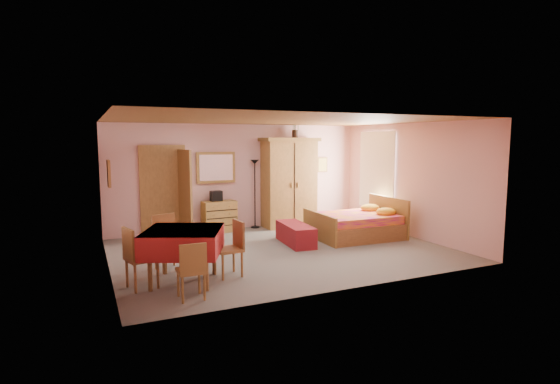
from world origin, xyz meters
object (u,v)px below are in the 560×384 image
wardrobe (289,183)px  chair_north (170,243)px  chair_south (191,270)px  chair_east (228,249)px  dining_table (184,256)px  chest_of_drawers (219,217)px  sunflower_vase (295,127)px  wall_mirror (216,168)px  floor_lamp (255,194)px  stereo (216,196)px  bench (295,234)px  bed (355,218)px  chair_west (142,258)px

wardrobe → chair_north: 4.38m
chair_south → chair_east: 1.10m
wardrobe → dining_table: bearing=-136.0°
chest_of_drawers → chair_north: chair_north is taller
wardrobe → sunflower_vase: bearing=25.6°
wall_mirror → chair_north: wall_mirror is taller
floor_lamp → wardrobe: bearing=-13.0°
floor_lamp → sunflower_vase: size_ratio=3.15×
wall_mirror → stereo: size_ratio=3.60×
dining_table → chest_of_drawers: bearing=65.0°
sunflower_vase → chair_north: 5.02m
stereo → wardrobe: size_ratio=0.12×
wall_mirror → wardrobe: 1.90m
chest_of_drawers → chair_south: (-1.65, -4.16, 0.03)m
sunflower_vase → wall_mirror: bearing=174.9°
sunflower_vase → wardrobe: bearing=-154.2°
sunflower_vase → bench: (-0.92, -1.89, -2.33)m
sunflower_vase → chair_south: (-3.70, -4.18, -2.13)m
chair_east → dining_table: bearing=85.5°
wall_mirror → bed: wall_mirror is taller
chair_south → chair_east: bearing=44.3°
chest_of_drawers → sunflower_vase: bearing=-2.5°
wardrobe → dining_table: 4.82m
chair_north → dining_table: bearing=77.5°
wall_mirror → chair_east: (-0.86, -3.60, -1.10)m
wall_mirror → bench: bearing=-61.0°
bed → chair_north: chair_north is taller
stereo → chair_south: bearing=-110.8°
bench → sunflower_vase: bearing=64.1°
bed → wardrobe: bearing=116.4°
chair_west → chair_east: (1.36, 0.02, -0.01)m
chair_west → chair_south: bearing=23.0°
chest_of_drawers → wardrobe: (1.83, -0.08, 0.76)m
chair_east → floor_lamp: bearing=-32.7°
wall_mirror → chair_west: size_ratio=1.03×
wardrobe → bench: wardrobe is taller
bed → chair_north: (-4.31, -0.78, 0.03)m
dining_table → chair_south: 0.76m
wardrobe → dining_table: size_ratio=1.98×
sunflower_vase → stereo: bearing=-180.0°
chair_south → chair_north: 1.52m
bed → chair_east: 3.83m
floor_lamp → chair_north: 3.84m
wall_mirror → stereo: wall_mirror is taller
chest_of_drawers → dining_table: (-1.59, -3.40, 0.04)m
wardrobe → bed: 2.07m
chest_of_drawers → bed: size_ratio=0.42×
sunflower_vase → chair_east: (-2.91, -3.42, -2.09)m
stereo → dining_table: stereo is taller
dining_table → wardrobe: bearing=44.2°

